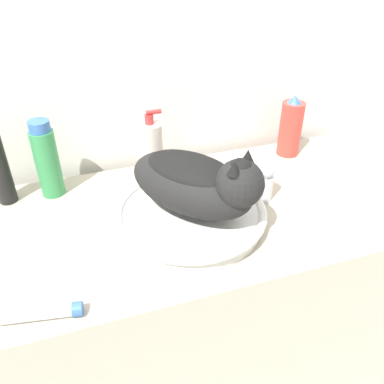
{
  "coord_description": "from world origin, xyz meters",
  "views": [
    {
      "loc": [
        -0.22,
        -0.49,
        1.42
      ],
      "look_at": [
        0.01,
        0.21,
        0.92
      ],
      "focal_mm": 38.0,
      "sensor_mm": 36.0,
      "label": 1
    }
  ],
  "objects_px": {
    "cream_tube": "(43,313)",
    "soap_pump_bottle": "(151,150)",
    "spray_bottle_trigger": "(291,128)",
    "faucet": "(260,177)",
    "shampoo_bottle_tall": "(47,160)",
    "cat": "(197,181)"
  },
  "relations": [
    {
      "from": "cream_tube",
      "to": "shampoo_bottle_tall",
      "type": "bearing_deg",
      "value": 84.93
    },
    {
      "from": "cat",
      "to": "soap_pump_bottle",
      "type": "height_order",
      "value": "cat"
    },
    {
      "from": "faucet",
      "to": "shampoo_bottle_tall",
      "type": "distance_m",
      "value": 0.53
    },
    {
      "from": "cat",
      "to": "soap_pump_bottle",
      "type": "distance_m",
      "value": 0.25
    },
    {
      "from": "shampoo_bottle_tall",
      "to": "cream_tube",
      "type": "distance_m",
      "value": 0.42
    },
    {
      "from": "spray_bottle_trigger",
      "to": "cream_tube",
      "type": "distance_m",
      "value": 0.84
    },
    {
      "from": "cat",
      "to": "soap_pump_bottle",
      "type": "bearing_deg",
      "value": 152.37
    },
    {
      "from": "soap_pump_bottle",
      "to": "cat",
      "type": "bearing_deg",
      "value": -79.48
    },
    {
      "from": "faucet",
      "to": "cream_tube",
      "type": "distance_m",
      "value": 0.57
    },
    {
      "from": "faucet",
      "to": "shampoo_bottle_tall",
      "type": "bearing_deg",
      "value": -31.78
    },
    {
      "from": "faucet",
      "to": "shampoo_bottle_tall",
      "type": "height_order",
      "value": "shampoo_bottle_tall"
    },
    {
      "from": "soap_pump_bottle",
      "to": "cream_tube",
      "type": "height_order",
      "value": "soap_pump_bottle"
    },
    {
      "from": "spray_bottle_trigger",
      "to": "cream_tube",
      "type": "bearing_deg",
      "value": -150.39
    },
    {
      "from": "shampoo_bottle_tall",
      "to": "soap_pump_bottle",
      "type": "bearing_deg",
      "value": -0.0
    },
    {
      "from": "faucet",
      "to": "shampoo_bottle_tall",
      "type": "xyz_separation_m",
      "value": [
        -0.49,
        0.2,
        0.03
      ]
    },
    {
      "from": "faucet",
      "to": "spray_bottle_trigger",
      "type": "height_order",
      "value": "spray_bottle_trigger"
    },
    {
      "from": "faucet",
      "to": "spray_bottle_trigger",
      "type": "xyz_separation_m",
      "value": [
        0.2,
        0.2,
        0.02
      ]
    },
    {
      "from": "spray_bottle_trigger",
      "to": "soap_pump_bottle",
      "type": "distance_m",
      "value": 0.42
    },
    {
      "from": "cat",
      "to": "cream_tube",
      "type": "height_order",
      "value": "cat"
    },
    {
      "from": "cream_tube",
      "to": "soap_pump_bottle",
      "type": "bearing_deg",
      "value": 53.76
    },
    {
      "from": "cat",
      "to": "faucet",
      "type": "distance_m",
      "value": 0.19
    },
    {
      "from": "cat",
      "to": "soap_pump_bottle",
      "type": "xyz_separation_m",
      "value": [
        -0.05,
        0.24,
        -0.04
      ]
    }
  ]
}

